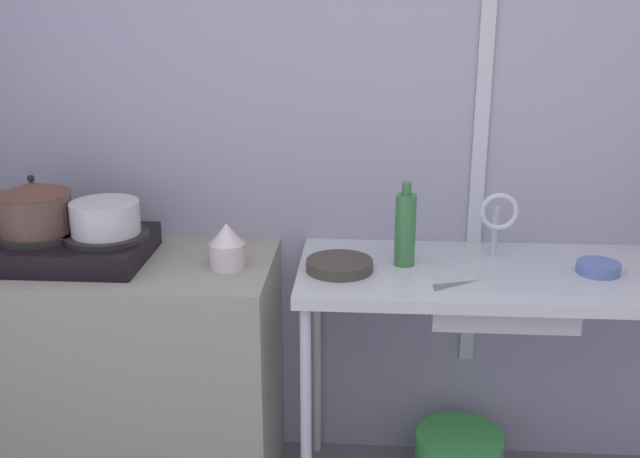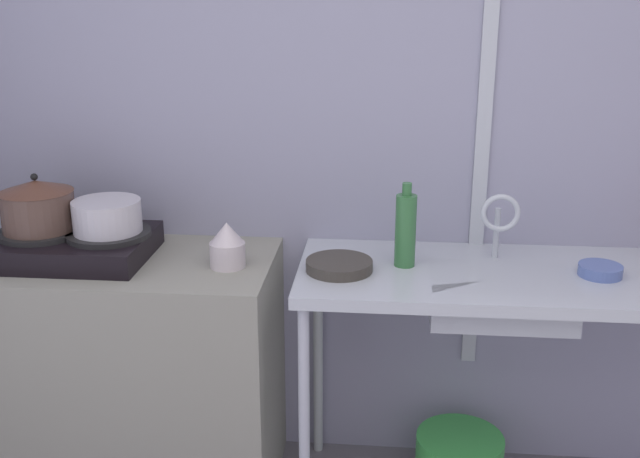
% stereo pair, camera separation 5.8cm
% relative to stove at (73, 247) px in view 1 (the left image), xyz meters
% --- Properties ---
extents(wall_back, '(4.40, 0.10, 2.69)m').
position_rel_stove_xyz_m(wall_back, '(1.13, 0.33, 0.43)').
color(wall_back, '#9091A7').
rests_on(wall_back, ground).
extents(wall_metal_strip, '(0.05, 0.01, 2.15)m').
position_rel_stove_xyz_m(wall_metal_strip, '(1.37, 0.27, 0.56)').
color(wall_metal_strip, '#B3BBC2').
extents(counter_concrete, '(1.28, 0.56, 0.87)m').
position_rel_stove_xyz_m(counter_concrete, '(0.03, 0.00, -0.48)').
color(counter_concrete, gray).
rests_on(counter_concrete, ground).
extents(counter_sink, '(1.73, 0.56, 0.87)m').
position_rel_stove_xyz_m(counter_sink, '(1.63, -0.00, -0.11)').
color(counter_sink, '#B3BBC2').
rests_on(counter_sink, ground).
extents(stove, '(0.52, 0.39, 0.10)m').
position_rel_stove_xyz_m(stove, '(0.00, 0.00, 0.00)').
color(stove, black).
rests_on(stove, counter_concrete).
extents(pot_on_left_burner, '(0.24, 0.24, 0.19)m').
position_rel_stove_xyz_m(pot_on_left_burner, '(-0.12, 0.00, 0.14)').
color(pot_on_left_burner, brown).
rests_on(pot_on_left_burner, stove).
extents(pot_on_right_burner, '(0.23, 0.23, 0.11)m').
position_rel_stove_xyz_m(pot_on_right_burner, '(0.12, 0.00, 0.10)').
color(pot_on_right_burner, silver).
rests_on(pot_on_right_burner, stove).
extents(percolator, '(0.12, 0.12, 0.15)m').
position_rel_stove_xyz_m(percolator, '(0.53, -0.04, 0.03)').
color(percolator, beige).
rests_on(percolator, counter_concrete).
extents(sink_basin, '(0.45, 0.31, 0.13)m').
position_rel_stove_xyz_m(sink_basin, '(1.42, -0.05, -0.11)').
color(sink_basin, '#B3BBC2').
rests_on(sink_basin, counter_sink).
extents(faucet, '(0.13, 0.07, 0.24)m').
position_rel_stove_xyz_m(faucet, '(1.42, 0.09, 0.11)').
color(faucet, '#B3BBC2').
rests_on(faucet, counter_sink).
extents(frying_pan, '(0.22, 0.22, 0.04)m').
position_rel_stove_xyz_m(frying_pan, '(0.90, -0.04, -0.03)').
color(frying_pan, '#38342D').
rests_on(frying_pan, counter_sink).
extents(small_bowl_on_drainboard, '(0.14, 0.14, 0.04)m').
position_rel_stove_xyz_m(small_bowl_on_drainboard, '(1.73, -0.01, -0.03)').
color(small_bowl_on_drainboard, '#546AAB').
rests_on(small_bowl_on_drainboard, counter_sink).
extents(bottle_by_sink, '(0.07, 0.07, 0.28)m').
position_rel_stove_xyz_m(bottle_by_sink, '(1.11, 0.03, 0.08)').
color(bottle_by_sink, '#326C39').
rests_on(bottle_by_sink, counter_sink).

